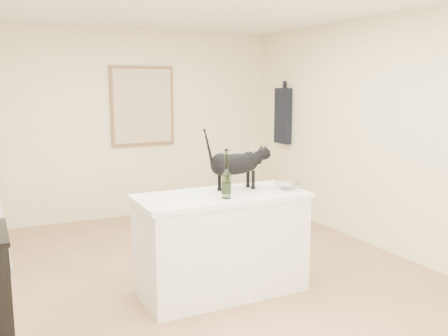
# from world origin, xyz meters

# --- Properties ---
(floor) EXTENTS (5.50, 5.50, 0.00)m
(floor) POSITION_xyz_m (0.00, 0.00, 0.00)
(floor) COLOR #A77E59
(floor) RESTS_ON ground
(wall_back) EXTENTS (4.50, 0.00, 4.50)m
(wall_back) POSITION_xyz_m (0.00, 2.75, 1.30)
(wall_back) COLOR beige
(wall_back) RESTS_ON ground
(wall_right) EXTENTS (0.00, 5.50, 5.50)m
(wall_right) POSITION_xyz_m (2.25, 0.00, 1.30)
(wall_right) COLOR beige
(wall_right) RESTS_ON ground
(island_base) EXTENTS (1.44, 0.67, 0.86)m
(island_base) POSITION_xyz_m (0.10, -0.20, 0.43)
(island_base) COLOR white
(island_base) RESTS_ON floor
(island_top) EXTENTS (1.50, 0.70, 0.04)m
(island_top) POSITION_xyz_m (0.10, -0.20, 0.88)
(island_top) COLOR white
(island_top) RESTS_ON island_base
(artwork_frame) EXTENTS (0.90, 0.03, 1.10)m
(artwork_frame) POSITION_xyz_m (0.30, 2.72, 1.55)
(artwork_frame) COLOR brown
(artwork_frame) RESTS_ON wall_back
(artwork_canvas) EXTENTS (0.82, 0.00, 1.02)m
(artwork_canvas) POSITION_xyz_m (0.30, 2.70, 1.55)
(artwork_canvas) COLOR beige
(artwork_canvas) RESTS_ON wall_back
(hanging_garment) EXTENTS (0.08, 0.34, 0.80)m
(hanging_garment) POSITION_xyz_m (2.19, 2.05, 1.40)
(hanging_garment) COLOR black
(hanging_garment) RESTS_ON wall_right
(black_cat) EXTENTS (0.61, 0.21, 0.42)m
(black_cat) POSITION_xyz_m (0.29, -0.10, 1.11)
(black_cat) COLOR black
(black_cat) RESTS_ON island_top
(wine_bottle) EXTENTS (0.09, 0.09, 0.37)m
(wine_bottle) POSITION_xyz_m (0.07, -0.36, 1.08)
(wine_bottle) COLOR #304F1F
(wine_bottle) RESTS_ON island_top
(glass_bowl) EXTENTS (0.28, 0.28, 0.06)m
(glass_bowl) POSITION_xyz_m (0.73, -0.29, 0.93)
(glass_bowl) COLOR white
(glass_bowl) RESTS_ON island_top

